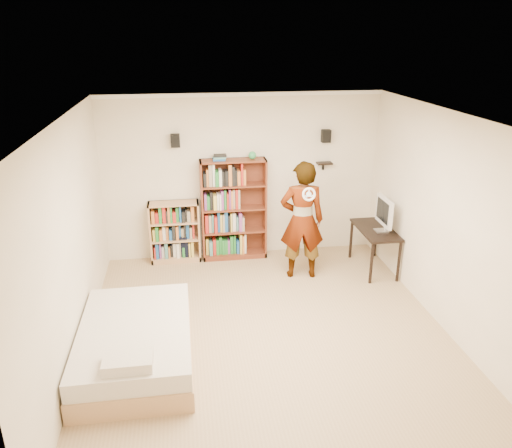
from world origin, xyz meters
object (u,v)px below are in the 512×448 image
(computer_desk, at_px, (374,249))
(daybed, at_px, (136,339))
(tall_bookshelf, at_px, (234,210))
(low_bookshelf, at_px, (175,232))
(person, at_px, (302,220))

(computer_desk, bearing_deg, daybed, -152.18)
(tall_bookshelf, distance_m, daybed, 3.09)
(low_bookshelf, relative_size, person, 0.55)
(tall_bookshelf, bearing_deg, daybed, -118.10)
(tall_bookshelf, distance_m, computer_desk, 2.34)
(tall_bookshelf, distance_m, low_bookshelf, 1.03)
(computer_desk, bearing_deg, tall_bookshelf, 159.66)
(person, bearing_deg, tall_bookshelf, -35.55)
(computer_desk, bearing_deg, low_bookshelf, 165.66)
(tall_bookshelf, relative_size, person, 0.92)
(low_bookshelf, relative_size, computer_desk, 1.00)
(low_bookshelf, xyz_separation_m, person, (1.92, -0.85, 0.41))
(low_bookshelf, height_order, person, person)
(computer_desk, relative_size, daybed, 0.52)
(low_bookshelf, distance_m, computer_desk, 3.22)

